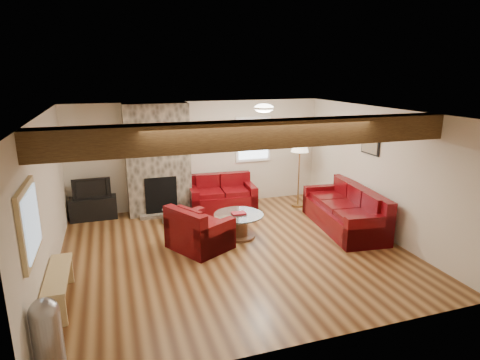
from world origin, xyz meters
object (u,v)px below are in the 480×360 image
object	(u,v)px
television	(92,188)
loveseat	(222,193)
armchair_red	(200,227)
coffee_table	(239,225)
sofa_three	(344,208)
tv_cabinet	(94,208)
floor_lamp	(300,149)

from	to	relation	value
television	loveseat	bearing A→B (deg)	-6.01
armchair_red	coffee_table	bearing A→B (deg)	-102.27
loveseat	television	bearing A→B (deg)	177.63
sofa_three	television	distance (m)	5.40
armchair_red	tv_cabinet	size ratio (longest dim) A/B	1.02
armchair_red	coffee_table	world-z (taller)	armchair_red
television	floor_lamp	bearing A→B (deg)	-7.21
loveseat	television	size ratio (longest dim) A/B	1.93
coffee_table	television	size ratio (longest dim) A/B	1.23
loveseat	coffee_table	size ratio (longest dim) A/B	1.57
tv_cabinet	coffee_table	bearing A→B (deg)	-35.74
loveseat	armchair_red	xyz separation A→B (m)	(-0.96, -1.91, -0.00)
loveseat	coffee_table	xyz separation A→B (m)	(-0.13, -1.66, -0.17)
tv_cabinet	television	size ratio (longest dim) A/B	1.24
armchair_red	television	size ratio (longest dim) A/B	1.26
floor_lamp	sofa_three	bearing A→B (deg)	-81.21
sofa_three	floor_lamp	distance (m)	1.89
sofa_three	television	bearing A→B (deg)	-107.60
loveseat	armchair_red	bearing A→B (deg)	-112.92
coffee_table	tv_cabinet	xyz separation A→B (m)	(-2.72, 1.96, 0.01)
armchair_red	tv_cabinet	xyz separation A→B (m)	(-1.89, 2.21, -0.16)
armchair_red	television	world-z (taller)	television
coffee_table	floor_lamp	distance (m)	2.65
armchair_red	television	xyz separation A→B (m)	(-1.89, 2.21, 0.32)
loveseat	floor_lamp	bearing A→B (deg)	-5.45
sofa_three	loveseat	size ratio (longest dim) A/B	1.47
loveseat	armchair_red	world-z (taller)	loveseat
armchair_red	coffee_table	size ratio (longest dim) A/B	1.03
tv_cabinet	sofa_three	bearing A→B (deg)	-24.01
sofa_three	armchair_red	distance (m)	3.04
loveseat	tv_cabinet	bearing A→B (deg)	177.63
loveseat	coffee_table	world-z (taller)	loveseat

